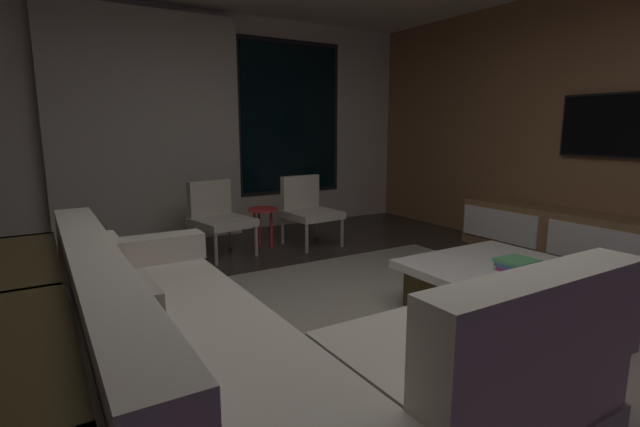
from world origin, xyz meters
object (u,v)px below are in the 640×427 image
(accent_chair_near_window, at_px, (308,207))
(media_console, at_px, (615,247))
(sectional_couch, at_px, (252,358))
(console_table_behind_couch, at_px, (14,375))
(book_stack_on_coffee_table, at_px, (518,264))
(coffee_table, at_px, (504,290))
(side_stool, at_px, (262,216))
(mounted_tv, at_px, (616,125))
(accent_chair_by_curtain, at_px, (218,214))

(accent_chair_near_window, distance_m, media_console, 3.06)
(sectional_couch, distance_m, console_table_behind_couch, 0.93)
(book_stack_on_coffee_table, bearing_deg, coffee_table, 98.08)
(book_stack_on_coffee_table, xyz_separation_m, accent_chair_near_window, (-0.16, 2.64, 0.03))
(book_stack_on_coffee_table, bearing_deg, side_stool, 104.51)
(console_table_behind_couch, bearing_deg, sectional_couch, -8.18)
(sectional_couch, xyz_separation_m, book_stack_on_coffee_table, (2.02, 0.07, 0.11))
(side_stool, relative_size, mounted_tv, 0.45)
(sectional_couch, distance_m, media_console, 3.70)
(sectional_couch, bearing_deg, media_console, 4.05)
(sectional_couch, distance_m, mounted_tv, 4.04)
(accent_chair_near_window, distance_m, mounted_tv, 3.15)
(accent_chair_near_window, distance_m, accent_chair_by_curtain, 1.04)
(coffee_table, bearing_deg, mounted_tv, 9.10)
(accent_chair_near_window, distance_m, console_table_behind_couch, 3.78)
(coffee_table, relative_size, side_stool, 2.52)
(mounted_tv, bearing_deg, side_stool, 137.83)
(accent_chair_by_curtain, bearing_deg, sectional_couch, -106.39)
(console_table_behind_couch, bearing_deg, coffee_table, 0.57)
(accent_chair_by_curtain, height_order, mounted_tv, mounted_tv)
(mounted_tv, xyz_separation_m, console_table_behind_couch, (-4.78, -0.33, -0.94))
(accent_chair_by_curtain, distance_m, side_stool, 0.50)
(book_stack_on_coffee_table, xyz_separation_m, media_console, (1.67, 0.19, -0.15))
(sectional_couch, relative_size, book_stack_on_coffee_table, 8.47)
(side_stool, height_order, console_table_behind_couch, console_table_behind_couch)
(accent_chair_by_curtain, bearing_deg, coffee_table, -66.01)
(accent_chair_by_curtain, bearing_deg, side_stool, -4.22)
(media_console, height_order, mounted_tv, mounted_tv)
(media_console, distance_m, mounted_tv, 1.13)
(console_table_behind_couch, bearing_deg, accent_chair_near_window, 42.94)
(media_console, xyz_separation_m, console_table_behind_couch, (-4.60, -0.13, 0.16))
(sectional_couch, relative_size, side_stool, 5.43)
(accent_chair_by_curtain, xyz_separation_m, mounted_tv, (3.04, -2.35, 0.92))
(side_stool, height_order, media_console, media_console)
(coffee_table, height_order, mounted_tv, mounted_tv)
(accent_chair_near_window, distance_m, side_stool, 0.55)
(media_console, bearing_deg, book_stack_on_coffee_table, -173.57)
(book_stack_on_coffee_table, distance_m, media_console, 1.69)
(book_stack_on_coffee_table, distance_m, side_stool, 2.79)
(sectional_couch, height_order, console_table_behind_couch, sectional_couch)
(book_stack_on_coffee_table, height_order, mounted_tv, mounted_tv)
(accent_chair_by_curtain, distance_m, console_table_behind_couch, 3.19)
(sectional_couch, xyz_separation_m, side_stool, (1.32, 2.77, 0.08))
(mounted_tv, height_order, console_table_behind_couch, mounted_tv)
(accent_chair_by_curtain, bearing_deg, accent_chair_near_window, -5.38)
(media_console, bearing_deg, console_table_behind_couch, -178.38)
(mounted_tv, distance_m, console_table_behind_couch, 4.88)
(accent_chair_near_window, xyz_separation_m, accent_chair_by_curtain, (-1.03, 0.10, 0.00))
(sectional_couch, distance_m, accent_chair_by_curtain, 2.93)
(side_stool, relative_size, media_console, 0.15)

